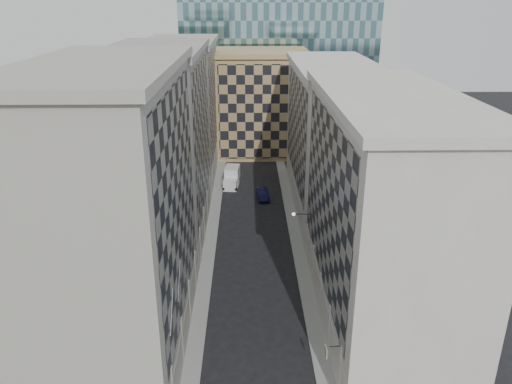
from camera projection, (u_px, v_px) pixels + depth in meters
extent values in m
cube|color=gray|center=(211.00, 241.00, 60.77)|extent=(1.50, 100.00, 0.15)
cube|color=gray|center=(296.00, 240.00, 60.95)|extent=(1.50, 100.00, 0.15)
cube|color=#A39F92|center=(116.00, 222.00, 38.80)|extent=(10.00, 22.00, 23.00)
cube|color=gray|center=(177.00, 203.00, 38.34)|extent=(0.25, 19.36, 18.00)
cube|color=#A39F92|center=(184.00, 326.00, 42.52)|extent=(0.45, 21.12, 3.20)
cube|color=#A39F92|center=(98.00, 66.00, 34.45)|extent=(10.80, 22.80, 0.70)
cylinder|color=#A39F92|center=(178.00, 342.00, 39.74)|extent=(0.90, 0.90, 4.40)
cylinder|color=#A39F92|center=(186.00, 302.00, 44.86)|extent=(0.90, 0.90, 4.40)
cylinder|color=#A39F92|center=(192.00, 271.00, 49.97)|extent=(0.90, 0.90, 4.40)
cube|color=gray|center=(161.00, 148.00, 59.45)|extent=(10.00, 22.00, 22.00)
cube|color=gray|center=(201.00, 135.00, 58.98)|extent=(0.25, 19.36, 17.00)
cube|color=gray|center=(204.00, 219.00, 62.98)|extent=(0.45, 21.12, 3.20)
cube|color=gray|center=(154.00, 49.00, 55.28)|extent=(10.80, 22.80, 0.70)
cylinder|color=gray|center=(197.00, 245.00, 55.09)|extent=(0.90, 0.90, 4.40)
cylinder|color=gray|center=(201.00, 224.00, 60.20)|extent=(0.90, 0.90, 4.40)
cylinder|color=gray|center=(204.00, 206.00, 65.32)|extent=(0.90, 0.90, 4.40)
cylinder|color=gray|center=(207.00, 191.00, 70.43)|extent=(0.90, 0.90, 4.40)
cube|color=#A39F92|center=(183.00, 112.00, 80.09)|extent=(10.00, 22.00, 21.00)
cube|color=gray|center=(213.00, 102.00, 79.63)|extent=(0.25, 19.36, 16.00)
cube|color=#A39F92|center=(214.00, 164.00, 83.44)|extent=(0.45, 21.12, 3.20)
cube|color=#A39F92|center=(179.00, 42.00, 76.11)|extent=(10.80, 22.80, 0.70)
cylinder|color=#A39F92|center=(210.00, 178.00, 75.55)|extent=(0.90, 0.90, 4.40)
cylinder|color=#A39F92|center=(212.00, 166.00, 80.66)|extent=(0.90, 0.90, 4.40)
cylinder|color=#A39F92|center=(214.00, 156.00, 85.78)|extent=(0.90, 0.90, 4.40)
cylinder|color=#A39F92|center=(216.00, 147.00, 90.89)|extent=(0.90, 0.90, 4.40)
cube|color=beige|center=(382.00, 216.00, 43.46)|extent=(10.00, 26.00, 20.00)
cube|color=gray|center=(327.00, 200.00, 42.82)|extent=(0.25, 22.88, 15.00)
cube|color=beige|center=(322.00, 298.00, 46.46)|extent=(0.45, 24.96, 3.20)
cube|color=beige|center=(394.00, 97.00, 39.66)|extent=(10.80, 26.80, 0.70)
cylinder|color=beige|center=(345.00, 372.00, 36.57)|extent=(0.90, 0.90, 4.40)
cylinder|color=beige|center=(333.00, 328.00, 41.41)|extent=(0.90, 0.90, 4.40)
cylinder|color=beige|center=(324.00, 293.00, 46.24)|extent=(0.90, 0.90, 4.40)
cylinder|color=beige|center=(317.00, 265.00, 51.08)|extent=(0.90, 0.90, 4.40)
cylinder|color=beige|center=(311.00, 241.00, 55.91)|extent=(0.90, 0.90, 4.40)
cube|color=beige|center=(332.00, 139.00, 68.76)|extent=(10.00, 28.00, 19.00)
cube|color=gray|center=(297.00, 128.00, 68.12)|extent=(0.25, 24.64, 14.00)
cube|color=beige|center=(295.00, 192.00, 71.57)|extent=(0.45, 26.88, 3.20)
cube|color=beige|center=(336.00, 66.00, 65.14)|extent=(10.80, 28.80, 0.70)
cube|color=tan|center=(261.00, 104.00, 92.96)|extent=(16.00, 14.00, 18.00)
cube|color=tan|center=(262.00, 113.00, 86.36)|extent=(15.20, 0.25, 16.50)
cube|color=tan|center=(261.00, 52.00, 89.51)|extent=(16.80, 14.80, 0.80)
cube|color=#292420|center=(250.00, 67.00, 104.11)|extent=(6.00, 6.00, 28.00)
cylinder|color=gray|center=(172.00, 312.00, 33.67)|extent=(0.10, 2.33, 2.33)
cylinder|color=gray|center=(179.00, 280.00, 37.39)|extent=(0.10, 2.33, 2.33)
cylinder|color=black|center=(302.00, 214.00, 53.12)|extent=(1.80, 0.08, 0.08)
sphere|color=#FFE5B2|center=(294.00, 214.00, 53.11)|extent=(0.36, 0.36, 0.36)
cube|color=white|center=(230.00, 184.00, 76.75)|extent=(2.25, 2.42, 1.67)
cube|color=white|center=(232.00, 175.00, 78.76)|extent=(2.46, 3.53, 2.87)
cylinder|color=black|center=(224.00, 188.00, 76.29)|extent=(0.36, 0.86, 0.83)
cylinder|color=black|center=(236.00, 189.00, 76.15)|extent=(0.36, 0.86, 0.83)
cylinder|color=black|center=(228.00, 179.00, 80.24)|extent=(0.36, 0.86, 0.83)
cylinder|color=black|center=(239.00, 179.00, 80.10)|extent=(0.36, 0.86, 0.83)
imported|color=#0E1036|center=(263.00, 194.00, 73.33)|extent=(1.93, 4.57, 1.47)
cylinder|color=black|center=(336.00, 346.00, 36.07)|extent=(0.90, 0.11, 0.06)
cube|color=tan|center=(326.00, 351.00, 36.22)|extent=(0.11, 0.79, 0.79)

